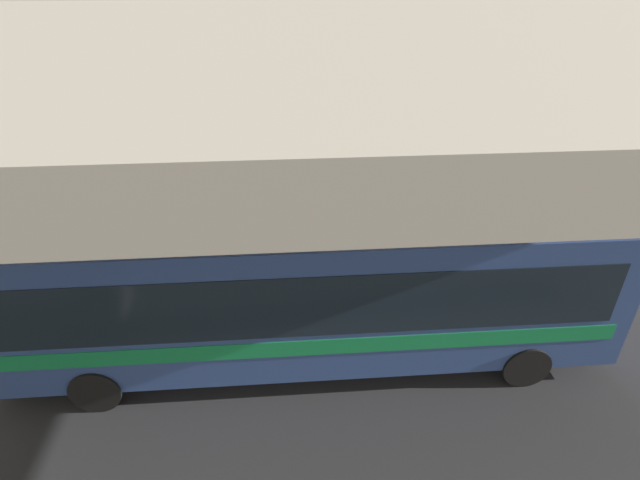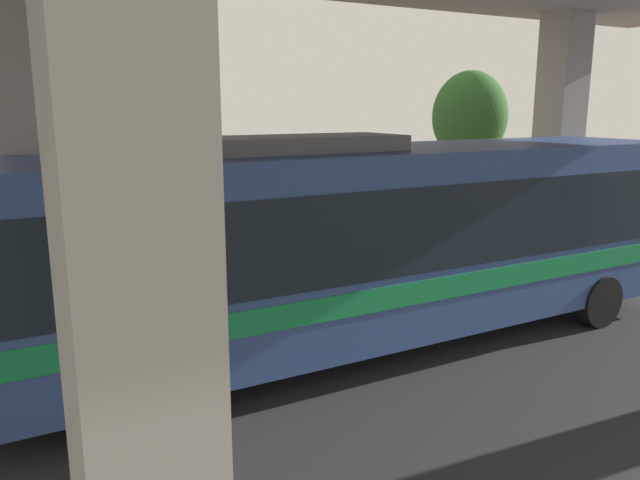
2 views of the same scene
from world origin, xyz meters
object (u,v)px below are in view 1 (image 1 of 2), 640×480
object	(u,v)px
bus	(304,279)
planter_back	(370,225)
planter_front	(142,249)
street_tree_near	(553,99)
planter_middle	(297,216)
fire_hydrant	(186,235)

from	to	relation	value
bus	planter_back	distance (m)	4.71
bus	planter_back	bearing A→B (deg)	152.82
planter_front	street_tree_near	xyz separation A→B (m)	(-3.25, 12.37, 2.91)
planter_front	planter_middle	xyz separation A→B (m)	(-1.70, 4.25, -0.07)
planter_middle	street_tree_near	xyz separation A→B (m)	(-1.56, 8.12, 2.98)
fire_hydrant	planter_middle	bearing A→B (deg)	95.02
bus	planter_middle	world-z (taller)	bus
planter_front	planter_back	world-z (taller)	planter_back
fire_hydrant	planter_middle	xyz separation A→B (m)	(-0.29, 3.36, 0.34)
fire_hydrant	planter_front	xyz separation A→B (m)	(1.40, -0.89, 0.42)
planter_middle	planter_back	bearing A→B (deg)	65.64
fire_hydrant	planter_middle	size ratio (longest dim) A/B	0.59
bus	fire_hydrant	xyz separation A→B (m)	(-4.73, -3.34, -1.53)
planter_front	street_tree_near	size ratio (longest dim) A/B	0.32
planter_middle	street_tree_near	world-z (taller)	street_tree_near
planter_front	street_tree_near	world-z (taller)	street_tree_near
planter_middle	planter_back	size ratio (longest dim) A/B	0.87
fire_hydrant	planter_front	size ratio (longest dim) A/B	0.57
bus	street_tree_near	bearing A→B (deg)	128.94
planter_front	planter_back	bearing A→B (deg)	96.81
planter_back	street_tree_near	distance (m)	7.14
planter_front	planter_middle	distance (m)	4.57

